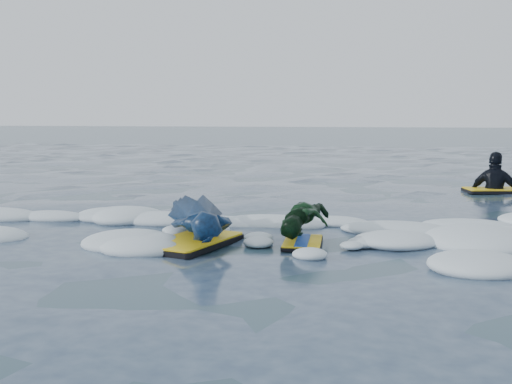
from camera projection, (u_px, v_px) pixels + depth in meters
ground at (251, 251)px, 6.57m from camera, size 120.00×120.00×0.00m
foam_band at (267, 232)px, 7.58m from camera, size 12.00×3.10×0.30m
prone_woman_unit at (198, 221)px, 6.95m from camera, size 1.24×1.86×0.46m
prone_child_unit at (305, 223)px, 6.96m from camera, size 0.68×1.17×0.43m
waiting_rider_unit at (495, 196)px, 11.34m from camera, size 1.14×0.77×1.58m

